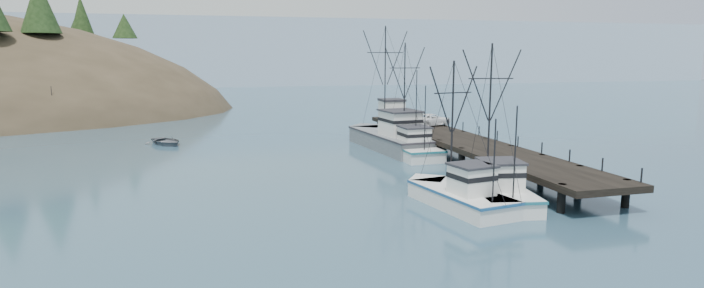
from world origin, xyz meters
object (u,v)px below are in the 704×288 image
(trawler_far, at_px, (408,147))
(motorboat, at_px, (167,145))
(work_vessel, at_px, (391,138))
(trawler_near, at_px, (492,189))
(pier_shed, at_px, (392,109))
(pickup_truck, at_px, (431,120))
(pier, at_px, (463,142))
(trawler_mid, at_px, (458,195))

(trawler_far, bearing_deg, motorboat, 151.11)
(motorboat, bearing_deg, work_vessel, -48.95)
(trawler_far, relative_size, motorboat, 2.27)
(trawler_near, relative_size, trawler_far, 0.96)
(pier_shed, relative_size, pickup_truck, 0.60)
(pier, bearing_deg, trawler_mid, -117.27)
(pier, relative_size, pier_shed, 13.75)
(pier_shed, xyz_separation_m, pickup_truck, (2.62, -7.23, -0.68))
(trawler_near, bearing_deg, pickup_truck, 76.03)
(trawler_mid, bearing_deg, work_vessel, 82.04)
(trawler_near, height_order, trawler_far, trawler_far)
(motorboat, bearing_deg, trawler_far, -57.09)
(trawler_near, relative_size, work_vessel, 0.68)
(work_vessel, relative_size, pickup_truck, 3.26)
(trawler_mid, distance_m, motorboat, 40.11)
(pier, height_order, pickup_truck, pickup_truck)
(pickup_truck, distance_m, motorboat, 32.05)
(work_vessel, bearing_deg, pier_shed, 70.34)
(pier_shed, bearing_deg, trawler_mid, -101.57)
(trawler_near, bearing_deg, motorboat, 126.86)
(pier_shed, height_order, motorboat, pier_shed)
(pier, xyz_separation_m, work_vessel, (-5.19, 7.66, -0.46))
(work_vessel, bearing_deg, pickup_truck, 26.22)
(pier, xyz_separation_m, trawler_mid, (-8.60, -16.68, -0.87))
(trawler_mid, distance_m, trawler_far, 20.18)
(trawler_far, height_order, pickup_truck, trawler_far)
(trawler_far, distance_m, pier_shed, 15.44)
(pier, xyz_separation_m, trawler_far, (-4.84, 3.15, -0.87))
(pier, height_order, trawler_near, trawler_near)
(trawler_mid, relative_size, pickup_truck, 1.99)
(pickup_truck, relative_size, motorboat, 0.99)
(pier, relative_size, trawler_mid, 4.15)
(trawler_far, relative_size, pier_shed, 3.81)
(trawler_near, distance_m, pier_shed, 34.13)
(pier, xyz_separation_m, pickup_truck, (1.12, 10.77, 1.05))
(pier_shed, bearing_deg, trawler_near, -96.73)
(motorboat, bearing_deg, trawler_near, -81.34)
(pickup_truck, bearing_deg, pier_shed, -0.80)
(trawler_near, bearing_deg, work_vessel, 89.29)
(trawler_mid, height_order, motorboat, trawler_mid)
(pier_shed, bearing_deg, trawler_far, -102.66)
(pier, distance_m, trawler_far, 5.84)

